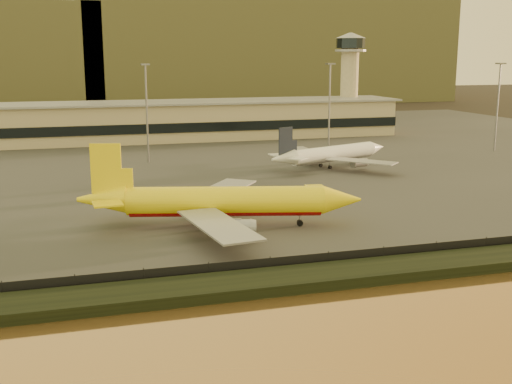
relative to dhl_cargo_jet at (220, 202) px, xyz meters
The scene contains 12 objects.
ground 14.07m from the dhl_cargo_jet, 60.04° to the right, with size 900.00×900.00×0.00m, color black.
embankment 29.60m from the dhl_cargo_jet, 76.84° to the right, with size 320.00×7.00×1.40m, color black.
tarmac 83.77m from the dhl_cargo_jet, 85.41° to the left, with size 320.00×220.00×0.20m, color #2D2D2D.
perimeter_fence 25.67m from the dhl_cargo_jet, 74.79° to the right, with size 300.00×0.05×2.20m, color black.
terminal_building 114.23m from the dhl_cargo_jet, 93.93° to the left, with size 202.00×25.00×12.60m.
control_tower 142.96m from the dhl_cargo_jet, 57.29° to the left, with size 11.20×11.20×35.50m.
apron_light_masts 67.96m from the dhl_cargo_jet, 71.11° to the left, with size 152.20×12.20×25.40m.
distant_hills 329.81m from the dhl_cargo_jet, 92.45° to the left, with size 470.00×160.00×70.00m.
dhl_cargo_jet is the anchor object (origin of this frame).
white_narrowbody_jet 62.29m from the dhl_cargo_jet, 50.29° to the left, with size 36.96×34.92×11.04m.
gse_vehicle_yellow 31.76m from the dhl_cargo_jet, 39.87° to the left, with size 3.59×1.61×1.61m, color yellow.
gse_vehicle_white 30.30m from the dhl_cargo_jet, 121.78° to the left, with size 4.33×1.95×1.95m, color white.
Camera 1 is at (-29.69, -87.31, 27.61)m, focal length 45.00 mm.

